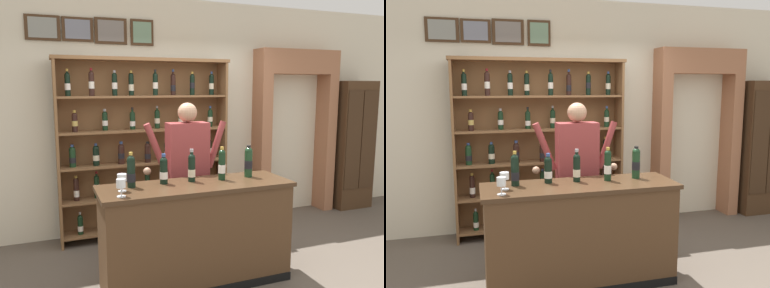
% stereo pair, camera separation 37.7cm
% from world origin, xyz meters
% --- Properties ---
extents(ground_plane, '(14.00, 14.00, 0.02)m').
position_xyz_m(ground_plane, '(0.00, 0.00, -0.01)').
color(ground_plane, brown).
extents(back_wall, '(12.00, 0.19, 3.00)m').
position_xyz_m(back_wall, '(-0.00, 1.71, 1.50)').
color(back_wall, beige).
rests_on(back_wall, ground).
extents(wine_shelf, '(2.16, 0.31, 2.23)m').
position_xyz_m(wine_shelf, '(-0.32, 1.42, 1.18)').
color(wine_shelf, brown).
rests_on(wine_shelf, ground).
extents(archway_doorway, '(1.29, 0.45, 2.41)m').
position_xyz_m(archway_doorway, '(1.96, 1.58, 1.37)').
color(archway_doorway, '#9E6647').
rests_on(archway_doorway, ground).
extents(side_cabinet, '(0.61, 0.42, 1.97)m').
position_xyz_m(side_cabinet, '(2.98, 1.42, 0.99)').
color(side_cabinet, '#422B19').
rests_on(side_cabinet, ground).
extents(tasting_counter, '(1.83, 0.59, 0.98)m').
position_xyz_m(tasting_counter, '(-0.19, -0.00, 0.49)').
color(tasting_counter, '#4C331E').
rests_on(tasting_counter, ground).
extents(shopkeeper, '(0.95, 0.22, 1.72)m').
position_xyz_m(shopkeeper, '(-0.07, 0.57, 1.07)').
color(shopkeeper, '#2D3347').
rests_on(shopkeeper, ground).
extents(tasting_bottle_bianco, '(0.08, 0.08, 0.32)m').
position_xyz_m(tasting_bottle_bianco, '(-0.78, 0.10, 1.13)').
color(tasting_bottle_bianco, black).
rests_on(tasting_bottle_bianco, tasting_counter).
extents(tasting_bottle_prosecco, '(0.07, 0.07, 0.28)m').
position_xyz_m(tasting_bottle_prosecco, '(-0.47, 0.12, 1.11)').
color(tasting_bottle_prosecco, black).
rests_on(tasting_bottle_prosecco, tasting_counter).
extents(tasting_bottle_grappa, '(0.07, 0.07, 0.32)m').
position_xyz_m(tasting_bottle_grappa, '(-0.19, 0.11, 1.12)').
color(tasting_bottle_grappa, black).
rests_on(tasting_bottle_grappa, tasting_counter).
extents(tasting_bottle_chianti, '(0.07, 0.07, 0.33)m').
position_xyz_m(tasting_bottle_chianti, '(0.11, 0.07, 1.14)').
color(tasting_bottle_chianti, black).
rests_on(tasting_bottle_chianti, tasting_counter).
extents(tasting_bottle_super_tuscan, '(0.08, 0.08, 0.32)m').
position_xyz_m(tasting_bottle_super_tuscan, '(0.41, 0.08, 1.14)').
color(tasting_bottle_super_tuscan, '#19381E').
rests_on(tasting_bottle_super_tuscan, tasting_counter).
extents(wine_glass_spare, '(0.08, 0.08, 0.15)m').
position_xyz_m(wine_glass_spare, '(-0.93, -0.17, 1.09)').
color(wine_glass_spare, silver).
rests_on(wine_glass_spare, tasting_counter).
extents(wine_glass_right, '(0.08, 0.08, 0.15)m').
position_xyz_m(wine_glass_right, '(-0.89, -0.01, 1.10)').
color(wine_glass_right, silver).
rests_on(wine_glass_right, tasting_counter).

